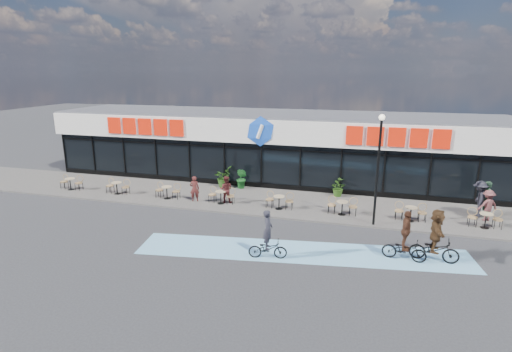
# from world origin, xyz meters

# --- Properties ---
(ground) EXTENTS (120.00, 120.00, 0.00)m
(ground) POSITION_xyz_m (0.00, 0.00, 0.00)
(ground) COLOR #28282B
(ground) RESTS_ON ground
(sidewalk) EXTENTS (44.00, 5.00, 0.10)m
(sidewalk) POSITION_xyz_m (0.00, 4.50, 0.05)
(sidewalk) COLOR #55504C
(sidewalk) RESTS_ON ground
(bike_lane) EXTENTS (14.17, 4.13, 0.01)m
(bike_lane) POSITION_xyz_m (4.00, -1.50, 0.01)
(bike_lane) COLOR #6AA5C9
(bike_lane) RESTS_ON ground
(building) EXTENTS (30.60, 6.57, 4.75)m
(building) POSITION_xyz_m (-0.00, 9.93, 2.34)
(building) COLOR black
(building) RESTS_ON ground
(lamp_post) EXTENTS (0.28, 0.28, 5.42)m
(lamp_post) POSITION_xyz_m (6.96, 2.30, 3.30)
(lamp_post) COLOR black
(lamp_post) RESTS_ON sidewalk
(bistro_set_0) EXTENTS (1.54, 0.62, 0.90)m
(bistro_set_0) POSITION_xyz_m (-11.58, 3.36, 0.56)
(bistro_set_0) COLOR tan
(bistro_set_0) RESTS_ON sidewalk
(bistro_set_1) EXTENTS (1.54, 0.62, 0.90)m
(bistro_set_1) POSITION_xyz_m (-8.19, 3.36, 0.56)
(bistro_set_1) COLOR tan
(bistro_set_1) RESTS_ON sidewalk
(bistro_set_2) EXTENTS (1.54, 0.62, 0.90)m
(bistro_set_2) POSITION_xyz_m (-4.80, 3.36, 0.56)
(bistro_set_2) COLOR tan
(bistro_set_2) RESTS_ON sidewalk
(bistro_set_3) EXTENTS (1.54, 0.62, 0.90)m
(bistro_set_3) POSITION_xyz_m (-1.41, 3.36, 0.56)
(bistro_set_3) COLOR tan
(bistro_set_3) RESTS_ON sidewalk
(bistro_set_4) EXTENTS (1.54, 0.62, 0.90)m
(bistro_set_4) POSITION_xyz_m (1.98, 3.36, 0.56)
(bistro_set_4) COLOR tan
(bistro_set_4) RESTS_ON sidewalk
(bistro_set_5) EXTENTS (1.54, 0.62, 0.90)m
(bistro_set_5) POSITION_xyz_m (5.36, 3.36, 0.56)
(bistro_set_5) COLOR tan
(bistro_set_5) RESTS_ON sidewalk
(bistro_set_6) EXTENTS (1.54, 0.62, 0.90)m
(bistro_set_6) POSITION_xyz_m (8.75, 3.36, 0.56)
(bistro_set_6) COLOR tan
(bistro_set_6) RESTS_ON sidewalk
(bistro_set_7) EXTENTS (1.54, 0.62, 0.90)m
(bistro_set_7) POSITION_xyz_m (12.14, 3.36, 0.56)
(bistro_set_7) COLOR tan
(bistro_set_7) RESTS_ON sidewalk
(potted_plant_left) EXTENTS (0.93, 0.89, 1.32)m
(potted_plant_left) POSITION_xyz_m (-1.16, 6.45, 0.76)
(potted_plant_left) COLOR #18541C
(potted_plant_left) RESTS_ON sidewalk
(potted_plant_mid) EXTENTS (1.14, 1.28, 1.32)m
(potted_plant_mid) POSITION_xyz_m (-2.44, 6.49, 0.76)
(potted_plant_mid) COLOR #234814
(potted_plant_mid) RESTS_ON sidewalk
(potted_plant_right) EXTENTS (1.20, 1.23, 1.05)m
(potted_plant_right) POSITION_xyz_m (4.86, 6.48, 0.62)
(potted_plant_right) COLOR #284C15
(potted_plant_right) RESTS_ON sidewalk
(patron_left) EXTENTS (0.63, 0.52, 1.50)m
(patron_left) POSITION_xyz_m (-3.02, 3.28, 0.85)
(patron_left) COLOR #4A1D1A
(patron_left) RESTS_ON sidewalk
(patron_right) EXTENTS (0.82, 0.67, 1.57)m
(patron_right) POSITION_xyz_m (-1.19, 3.55, 0.88)
(patron_right) COLOR #3F1617
(patron_right) RESTS_ON sidewalk
(pedestrian_a) EXTENTS (0.87, 1.32, 1.91)m
(pedestrian_a) POSITION_xyz_m (12.15, 4.89, 1.05)
(pedestrian_a) COLOR black
(pedestrian_a) RESTS_ON sidewalk
(pedestrian_b) EXTENTS (0.53, 0.73, 1.86)m
(pedestrian_b) POSITION_xyz_m (12.61, 5.13, 1.03)
(pedestrian_b) COLOR #1C3321
(pedestrian_b) RESTS_ON sidewalk
(pedestrian_c) EXTENTS (1.18, 0.93, 1.61)m
(pedestrian_c) POSITION_xyz_m (12.45, 4.38, 0.90)
(pedestrian_c) COLOR brown
(pedestrian_c) RESTS_ON sidewalk
(cyclist_a) EXTENTS (1.80, 1.03, 2.12)m
(cyclist_a) POSITION_xyz_m (8.11, -1.13, 0.80)
(cyclist_a) COLOR black
(cyclist_a) RESTS_ON ground
(cyclist_b) EXTENTS (1.95, 1.69, 2.22)m
(cyclist_b) POSITION_xyz_m (9.27, -0.90, 0.96)
(cyclist_b) COLOR black
(cyclist_b) RESTS_ON ground
(cyclist_c) EXTENTS (1.66, 0.84, 2.08)m
(cyclist_c) POSITION_xyz_m (2.75, -2.43, 0.71)
(cyclist_c) COLOR black
(cyclist_c) RESTS_ON ground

